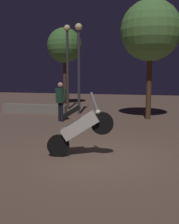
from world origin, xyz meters
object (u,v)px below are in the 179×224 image
(streetlamp_near, at_px, (67,56))
(person_rider_beside, at_px, (61,98))
(motorcycle_white_foreground, at_px, (80,128))
(streetlamp_far, at_px, (79,56))

(streetlamp_near, bearing_deg, person_rider_beside, -76.11)
(motorcycle_white_foreground, distance_m, person_rider_beside, 5.19)
(motorcycle_white_foreground, bearing_deg, person_rider_beside, 104.23)
(person_rider_beside, relative_size, streetlamp_far, 0.38)
(motorcycle_white_foreground, distance_m, streetlamp_near, 9.54)
(streetlamp_near, height_order, streetlamp_far, streetlamp_near)
(person_rider_beside, xyz_separation_m, streetlamp_far, (0.17, 2.29, 1.89))
(person_rider_beside, distance_m, streetlamp_far, 2.97)
(person_rider_beside, xyz_separation_m, streetlamp_near, (-0.99, 4.00, 2.03))
(person_rider_beside, bearing_deg, streetlamp_far, 22.41)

